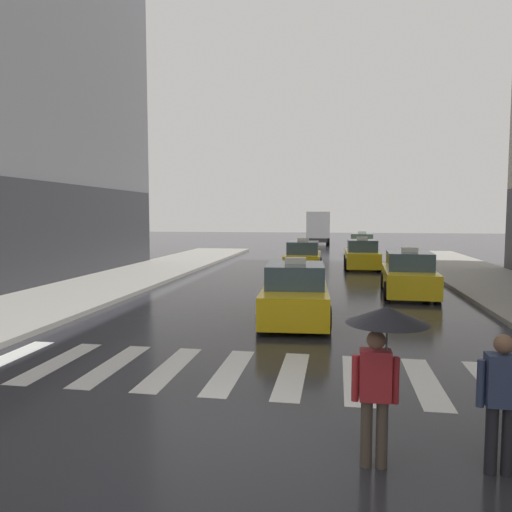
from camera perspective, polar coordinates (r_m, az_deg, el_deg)
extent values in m
plane|color=#26262B|center=(6.78, -3.67, -21.41)|extent=(160.00, 160.00, 0.00)
cube|color=silver|center=(11.61, -27.34, -10.68)|extent=(0.50, 2.80, 0.01)
cube|color=silver|center=(10.95, -22.20, -11.42)|extent=(0.50, 2.80, 0.01)
cube|color=silver|center=(10.39, -16.43, -12.14)|extent=(0.50, 2.80, 0.01)
cube|color=silver|center=(9.94, -10.03, -12.79)|extent=(0.50, 2.80, 0.01)
cube|color=silver|center=(9.62, -3.09, -13.33)|extent=(0.50, 2.80, 0.01)
cube|color=silver|center=(9.45, 4.24, -13.68)|extent=(0.50, 2.80, 0.01)
cube|color=silver|center=(9.42, 11.75, -13.82)|extent=(0.50, 2.80, 0.01)
cube|color=silver|center=(9.55, 19.18, -13.73)|extent=(0.50, 2.80, 0.01)
cube|color=silver|center=(9.82, 26.29, -13.44)|extent=(0.50, 2.80, 0.01)
cube|color=yellow|center=(14.10, 4.62, -5.17)|extent=(2.06, 4.60, 0.84)
cube|color=#384C5B|center=(13.89, 4.63, -2.23)|extent=(1.72, 2.19, 0.64)
cube|color=silver|center=(13.85, 4.64, -0.55)|extent=(0.61, 0.27, 0.18)
cylinder|color=black|center=(15.51, 1.57, -5.11)|extent=(0.26, 0.67, 0.66)
cylinder|color=black|center=(15.47, 7.93, -5.18)|extent=(0.26, 0.67, 0.66)
cylinder|color=black|center=(12.87, 0.62, -7.17)|extent=(0.26, 0.67, 0.66)
cylinder|color=black|center=(12.82, 8.31, -7.26)|extent=(0.26, 0.67, 0.66)
cube|color=#F2EAB2|center=(16.36, 2.62, -3.63)|extent=(0.20, 0.05, 0.14)
cube|color=#F2EAB2|center=(16.33, 7.04, -3.67)|extent=(0.20, 0.05, 0.14)
cube|color=yellow|center=(19.31, 17.46, -2.68)|extent=(2.02, 4.58, 0.84)
cube|color=#384C5B|center=(19.13, 17.54, -0.52)|extent=(1.70, 2.18, 0.64)
cube|color=silver|center=(19.10, 17.57, 0.71)|extent=(0.61, 0.27, 0.18)
cylinder|color=black|center=(20.62, 14.73, -2.80)|extent=(0.25, 0.67, 0.66)
cylinder|color=black|center=(20.77, 19.46, -2.87)|extent=(0.25, 0.67, 0.66)
cylinder|color=black|center=(17.95, 15.10, -3.92)|extent=(0.25, 0.67, 0.66)
cylinder|color=black|center=(18.12, 20.52, -3.98)|extent=(0.25, 0.67, 0.66)
cube|color=#F2EAB2|center=(21.51, 15.24, -1.77)|extent=(0.20, 0.05, 0.14)
cube|color=#F2EAB2|center=(21.61, 18.58, -1.82)|extent=(0.20, 0.05, 0.14)
cube|color=yellow|center=(26.01, 5.54, -0.61)|extent=(1.88, 4.53, 0.84)
cube|color=#384C5B|center=(25.85, 5.54, 1.00)|extent=(1.64, 2.13, 0.64)
cube|color=silver|center=(25.83, 5.55, 1.91)|extent=(0.60, 0.25, 0.18)
cylinder|color=black|center=(27.43, 3.89, -0.81)|extent=(0.23, 0.66, 0.66)
cylinder|color=black|center=(27.35, 7.47, -0.85)|extent=(0.23, 0.66, 0.66)
cylinder|color=black|center=(24.75, 3.40, -1.41)|extent=(0.23, 0.66, 0.66)
cylinder|color=black|center=(24.66, 7.36, -1.46)|extent=(0.23, 0.66, 0.66)
cube|color=#F2EAB2|center=(28.30, 4.50, -0.08)|extent=(0.20, 0.04, 0.14)
cube|color=#F2EAB2|center=(28.25, 7.05, -0.11)|extent=(0.20, 0.04, 0.14)
cube|color=yellow|center=(28.25, 12.29, -0.27)|extent=(1.84, 4.52, 0.84)
cube|color=#384C5B|center=(28.10, 12.33, 1.21)|extent=(1.62, 2.12, 0.64)
cube|color=silver|center=(28.08, 12.34, 2.05)|extent=(0.60, 0.25, 0.18)
cylinder|color=black|center=(29.58, 10.47, -0.47)|extent=(0.23, 0.66, 0.66)
cylinder|color=black|center=(29.68, 13.77, -0.51)|extent=(0.23, 0.66, 0.66)
cylinder|color=black|center=(26.89, 10.63, -0.99)|extent=(0.23, 0.66, 0.66)
cylinder|color=black|center=(27.00, 14.26, -1.03)|extent=(0.23, 0.66, 0.66)
cube|color=#F2EAB2|center=(30.48, 10.86, 0.19)|extent=(0.20, 0.04, 0.14)
cube|color=#F2EAB2|center=(30.55, 13.22, 0.16)|extent=(0.20, 0.04, 0.14)
cube|color=yellow|center=(37.83, 12.29, 0.98)|extent=(2.01, 4.58, 0.84)
cube|color=#384C5B|center=(37.69, 12.31, 2.09)|extent=(1.70, 2.17, 0.64)
cube|color=silver|center=(37.67, 12.32, 2.72)|extent=(0.61, 0.27, 0.18)
cylinder|color=black|center=(39.20, 11.03, 0.79)|extent=(0.25, 0.67, 0.66)
cylinder|color=black|center=(39.20, 13.53, 0.75)|extent=(0.25, 0.67, 0.66)
cylinder|color=black|center=(36.50, 10.94, 0.50)|extent=(0.25, 0.67, 0.66)
cylinder|color=black|center=(36.51, 13.63, 0.46)|extent=(0.25, 0.67, 0.66)
cube|color=#F2EAB2|center=(40.09, 11.39, 1.26)|extent=(0.20, 0.05, 0.14)
cube|color=#F2EAB2|center=(40.10, 13.19, 1.23)|extent=(0.20, 0.05, 0.14)
cube|color=#2D2D2D|center=(49.40, 7.26, 2.02)|extent=(2.05, 6.66, 0.40)
cube|color=silver|center=(52.66, 7.28, 3.55)|extent=(2.17, 1.88, 2.10)
cube|color=#384C5B|center=(53.57, 7.28, 3.96)|extent=(1.89, 0.11, 0.95)
cube|color=silver|center=(48.45, 7.28, 3.68)|extent=(2.38, 4.88, 2.50)
cylinder|color=black|center=(52.52, 6.17, 1.97)|extent=(0.31, 0.91, 0.90)
cylinder|color=black|center=(52.52, 8.35, 1.95)|extent=(0.31, 0.91, 0.90)
cylinder|color=black|center=(47.98, 6.06, 1.71)|extent=(0.31, 0.91, 0.90)
cylinder|color=black|center=(47.98, 8.45, 1.69)|extent=(0.31, 0.91, 0.90)
cylinder|color=#473D33|center=(6.30, 12.81, -19.55)|extent=(0.14, 0.14, 0.82)
cylinder|color=#473D33|center=(6.31, 14.54, -19.53)|extent=(0.14, 0.14, 0.82)
cube|color=maroon|center=(6.05, 13.81, -13.40)|extent=(0.36, 0.24, 0.60)
sphere|color=brown|center=(5.93, 13.89, -9.54)|extent=(0.22, 0.22, 0.22)
cylinder|color=maroon|center=(6.05, 11.56, -13.85)|extent=(0.09, 0.09, 0.55)
cylinder|color=maroon|center=(6.09, 16.02, -13.83)|extent=(0.09, 0.09, 0.55)
cylinder|color=#4C4C4C|center=(5.97, 15.03, -10.65)|extent=(0.02, 0.02, 1.00)
cone|color=black|center=(5.88, 15.12, -6.70)|extent=(0.96, 0.96, 0.20)
cylinder|color=black|center=(6.59, 25.86, -18.80)|extent=(0.14, 0.14, 0.82)
cylinder|color=black|center=(6.64, 27.44, -18.67)|extent=(0.14, 0.14, 0.82)
cube|color=#2D3856|center=(6.37, 26.90, -12.85)|extent=(0.36, 0.24, 0.60)
sphere|color=brown|center=(6.26, 27.04, -9.18)|extent=(0.22, 0.22, 0.22)
cylinder|color=#2D3856|center=(6.32, 24.84, -13.39)|extent=(0.09, 0.09, 0.55)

